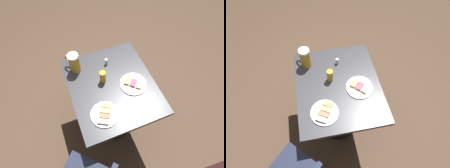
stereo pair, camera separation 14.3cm
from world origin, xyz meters
TOP-DOWN VIEW (x-y plane):
  - ground_plane at (0.00, 0.00)m, footprint 6.00×6.00m
  - cafe_table at (0.00, 0.00)m, footprint 0.66×0.77m
  - plate_near at (0.14, 0.21)m, footprint 0.20×0.20m
  - plate_far at (-0.16, 0.05)m, footprint 0.21×0.21m
  - beer_mug at (0.22, -0.26)m, footprint 0.11×0.14m
  - beer_glass_small at (0.05, -0.07)m, footprint 0.05×0.05m
  - salt_shaker at (-0.04, -0.22)m, footprint 0.03×0.03m

SIDE VIEW (x-z plane):
  - ground_plane at x=0.00m, z-range 0.00..0.00m
  - cafe_table at x=0.00m, z-range 0.20..0.92m
  - plate_far at x=-0.16m, z-range 0.72..0.75m
  - plate_near at x=0.14m, z-range 0.72..0.75m
  - salt_shaker at x=-0.04m, z-range 0.73..0.78m
  - beer_glass_small at x=0.05m, z-range 0.73..0.84m
  - beer_mug at x=0.22m, z-range 0.73..0.90m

